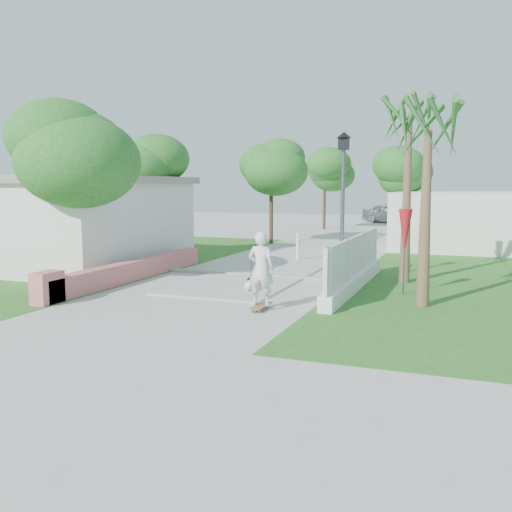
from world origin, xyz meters
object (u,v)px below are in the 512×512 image
at_px(bollard, 298,246).
at_px(dog, 250,284).
at_px(street_lamp, 343,202).
at_px(patio_umbrella, 405,232).
at_px(parked_car, 391,214).
at_px(skateboarder, 254,270).

distance_m(bollard, dog, 6.63).
relative_size(street_lamp, bollard, 4.07).
distance_m(street_lamp, patio_umbrella, 2.27).
bearing_deg(parked_car, skateboarder, -154.13).
relative_size(patio_umbrella, dog, 4.14).
bearing_deg(bollard, street_lamp, -59.04).
bearing_deg(parked_car, street_lamp, -150.85).
relative_size(street_lamp, parked_car, 1.00).
height_order(bollard, patio_umbrella, patio_umbrella).
bearing_deg(dog, street_lamp, 23.25).
xyz_separation_m(street_lamp, skateboarder, (-1.52, -3.21, -1.62)).
bearing_deg(street_lamp, patio_umbrella, -27.76).
bearing_deg(street_lamp, bollard, 120.96).
distance_m(bollard, skateboarder, 7.81).
height_order(patio_umbrella, parked_car, patio_umbrella).
xyz_separation_m(skateboarder, parked_car, (-0.80, 30.99, -0.05)).
height_order(street_lamp, bollard, street_lamp).
bearing_deg(dog, skateboarder, -85.38).
bearing_deg(dog, bollard, 73.49).
xyz_separation_m(bollard, patio_umbrella, (4.60, -5.50, 1.10)).
bearing_deg(patio_umbrella, street_lamp, 152.24).
height_order(bollard, skateboarder, skateboarder).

